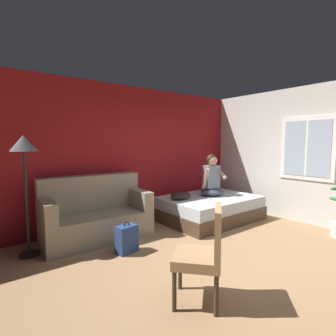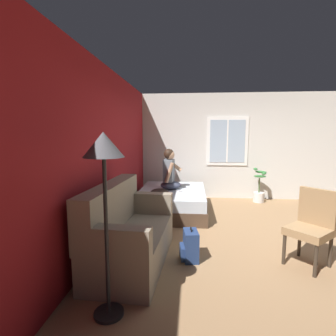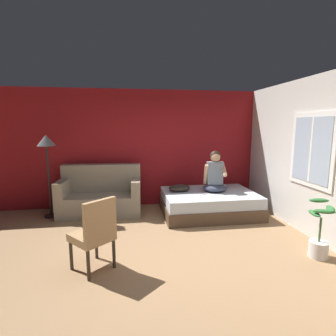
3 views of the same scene
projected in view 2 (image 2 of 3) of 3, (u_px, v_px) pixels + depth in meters
ground_plane at (270, 236)px, 4.32m from camera, size 40.00×40.00×0.00m
wall_back_accent at (109, 154)px, 4.38m from camera, size 10.16×0.16×2.70m
wall_side_with_window at (242, 146)px, 6.76m from camera, size 0.19×6.59×2.70m
bed at (172, 201)px, 5.67m from camera, size 1.98×1.43×0.48m
couch at (128, 233)px, 3.42m from camera, size 1.74×0.92×1.04m
side_chair at (311, 224)px, 3.34m from camera, size 0.65×0.65×0.98m
person_seated at (170, 172)px, 5.73m from camera, size 0.57×0.50×0.88m
backpack at (190, 246)px, 3.49m from camera, size 0.32×0.27×0.46m
throw_pillow at (160, 193)px, 5.04m from camera, size 0.56×0.48×0.14m
cell_phone at (179, 191)px, 5.48m from camera, size 0.14×0.16×0.01m
floor_lamp at (104, 163)px, 2.27m from camera, size 0.36×0.36×1.70m
potted_plant at (259, 190)px, 6.44m from camera, size 0.39×0.37×0.85m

